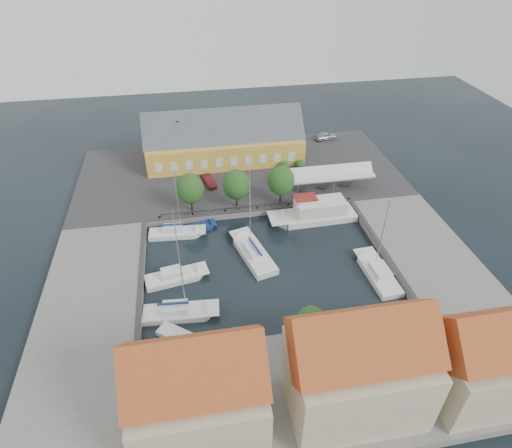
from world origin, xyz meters
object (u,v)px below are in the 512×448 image
at_px(car_silver, 326,136).
at_px(center_sailboat, 253,254).
at_px(east_boat_c, 378,274).
at_px(launch_nw, 200,228).
at_px(trawler, 316,213).
at_px(warehouse, 221,142).
at_px(west_boat_d, 179,313).
at_px(tent_canopy, 331,174).
at_px(launch_sw, 177,336).
at_px(car_red, 209,181).
at_px(west_boat_a, 176,234).
at_px(west_boat_c, 175,278).

bearing_deg(car_silver, center_sailboat, 138.28).
bearing_deg(east_boat_c, launch_nw, 147.20).
height_order(east_boat_c, launch_nw, east_boat_c).
bearing_deg(trawler, warehouse, 120.70).
height_order(east_boat_c, west_boat_d, west_boat_d).
bearing_deg(tent_canopy, east_boat_c, -89.83).
relative_size(tent_canopy, launch_sw, 2.90).
relative_size(car_red, west_boat_a, 0.38).
relative_size(car_silver, center_sailboat, 0.33).
height_order(trawler, launch_nw, trawler).
bearing_deg(car_red, car_silver, 11.97).
height_order(tent_canopy, west_boat_a, west_boat_a).
xyz_separation_m(warehouse, car_red, (-3.21, -9.05, -2.72)).
bearing_deg(car_silver, east_boat_c, 163.22).
distance_m(warehouse, tent_canopy, 21.63).
relative_size(car_red, launch_nw, 0.81).
xyz_separation_m(warehouse, east_boat_c, (16.66, -34.36, -4.17)).
relative_size(west_boat_d, launch_sw, 2.49).
relative_size(warehouse, west_boat_c, 2.57).
bearing_deg(trawler, west_boat_a, -178.82).
bearing_deg(west_boat_c, center_sailboat, 14.59).
xyz_separation_m(tent_canopy, east_boat_c, (0.06, -20.51, -3.43)).
bearing_deg(car_red, west_boat_d, -118.80).
bearing_deg(trawler, launch_nw, 178.20).
height_order(warehouse, west_boat_a, warehouse).
bearing_deg(west_boat_d, car_red, 77.87).
height_order(car_silver, west_boat_d, west_boat_d).
bearing_deg(warehouse, west_boat_a, -113.50).
distance_m(east_boat_c, launch_sw, 26.73).
bearing_deg(car_silver, west_boat_d, 133.84).
relative_size(east_boat_c, west_boat_a, 1.06).
xyz_separation_m(center_sailboat, launch_sw, (-10.80, -12.18, -0.27)).
bearing_deg(east_boat_c, trawler, 107.85).
distance_m(launch_sw, launch_nw, 20.20).
height_order(car_red, west_boat_c, west_boat_c).
bearing_deg(center_sailboat, launch_nw, 132.10).
bearing_deg(launch_sw, launch_nw, 78.88).
relative_size(trawler, west_boat_a, 1.24).
xyz_separation_m(west_boat_a, west_boat_c, (-0.29, -9.43, -0.01)).
bearing_deg(west_boat_a, trawler, 1.18).
xyz_separation_m(warehouse, trawler, (12.22, -20.57, -3.41)).
bearing_deg(car_silver, west_boat_a, 120.32).
bearing_deg(trawler, car_silver, 69.23).
xyz_separation_m(car_red, launch_nw, (-2.40, -10.96, -1.61)).
height_order(warehouse, launch_nw, warehouse).
bearing_deg(launch_sw, east_boat_c, 11.80).
distance_m(tent_canopy, west_boat_a, 26.93).
xyz_separation_m(tent_canopy, west_boat_c, (-26.03, -16.59, -3.42)).
bearing_deg(trawler, east_boat_c, -72.15).
height_order(west_boat_c, west_boat_d, west_boat_d).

